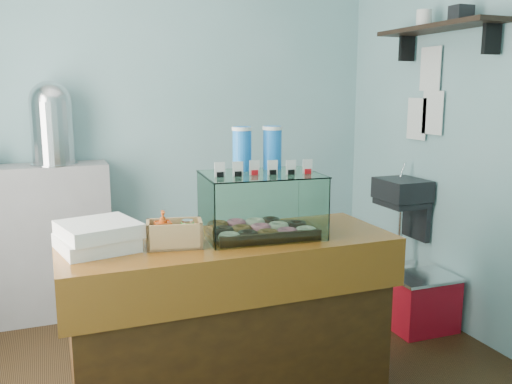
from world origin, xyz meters
name	(u,v)px	position (x,y,z in m)	size (l,w,h in m)	color
ground	(217,384)	(0.00, 0.00, 0.00)	(3.50, 3.50, 0.00)	black
room_shell	(217,70)	(0.03, 0.01, 1.71)	(3.54, 3.04, 2.82)	#75ABAC
counter	(231,325)	(0.00, -0.25, 0.46)	(1.60, 0.60, 0.90)	#3D230B
back_shelf	(37,243)	(-0.90, 1.32, 0.55)	(1.00, 0.32, 1.10)	gray
display_case	(260,200)	(0.17, -0.20, 1.07)	(0.59, 0.46, 0.53)	#371D10
condiment_crate	(173,234)	(-0.28, -0.28, 0.96)	(0.27, 0.20, 0.17)	tan
pastry_boxes	(97,236)	(-0.61, -0.20, 0.96)	(0.39, 0.39, 0.13)	white
coffee_urn	(52,121)	(-0.75, 1.31, 1.40)	(0.31, 0.31, 0.57)	silver
red_cooler	(422,302)	(1.51, 0.18, 0.19)	(0.44, 0.34, 0.38)	#B70E1F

